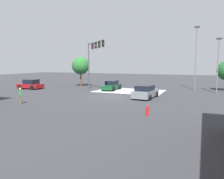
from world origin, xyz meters
name	(u,v)px	position (x,y,z in m)	size (l,w,h in m)	color
ground_plane	(112,97)	(0.00, 0.00, 0.00)	(118.86, 118.86, 0.00)	#333338
crosswalk_markings	(129,91)	(0.00, -6.71, 0.00)	(9.96, 6.30, 0.01)	silver
traffic_signal_mast	(93,53)	(5.20, -5.20, 5.62)	(5.24, 5.24, 7.41)	#47474C
car_0	(31,84)	(15.72, -3.17, 0.71)	(4.21, 2.24, 1.55)	maroon
car_1	(112,86)	(3.03, -7.08, 0.66)	(2.06, 4.76, 1.44)	#144728
car_2	(145,92)	(-3.86, -1.05, 0.73)	(2.45, 4.69, 1.55)	gray
pedestrian	(20,95)	(6.98, 7.55, 0.92)	(0.41, 0.41, 1.66)	brown
street_light_pole_a	(196,53)	(-8.96, -11.59, 5.66)	(0.80, 0.36, 9.66)	slate
street_light_pole_b	(218,60)	(-11.91, -9.12, 4.56)	(0.80, 0.36, 7.55)	slate
tree_corner_a	(81,66)	(10.32, -9.97, 3.69)	(3.16, 3.16, 5.28)	brown
fire_hydrant	(147,111)	(-6.24, 7.72, 0.43)	(0.22, 0.22, 0.86)	red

